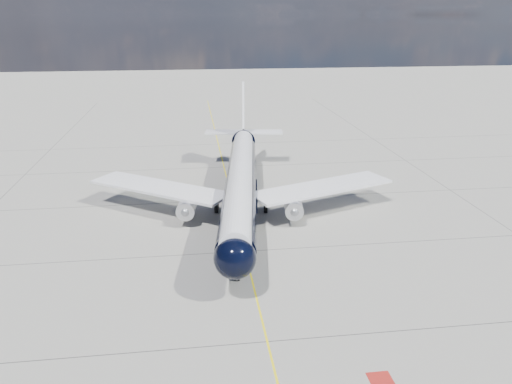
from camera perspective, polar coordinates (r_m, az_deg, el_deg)
ground at (r=69.45m, az=-3.09°, el=0.51°), size 320.00×320.00×0.00m
taxiway_centerline at (r=64.75m, az=-2.74°, el=-0.92°), size 0.16×160.00×0.01m
red_marking at (r=36.03m, az=14.07°, el=-20.10°), size 1.60×1.60×0.01m
main_airliner at (r=59.54m, az=-1.75°, el=1.42°), size 37.37×45.79×13.24m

